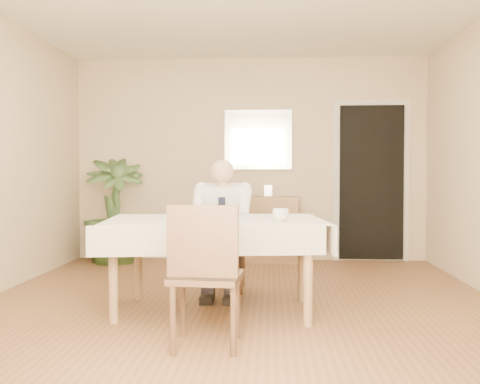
# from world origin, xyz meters

# --- Properties ---
(room) EXTENTS (5.00, 5.02, 2.60)m
(room) POSITION_xyz_m (0.00, 0.00, 1.30)
(room) COLOR brown
(room) RESTS_ON ground
(window) EXTENTS (1.34, 0.04, 1.44)m
(window) POSITION_xyz_m (0.00, -2.47, 1.45)
(window) COLOR silver
(window) RESTS_ON room
(doorway) EXTENTS (0.96, 0.07, 2.10)m
(doorway) POSITION_xyz_m (1.55, 2.46, 1.00)
(doorway) COLOR silver
(doorway) RESTS_ON ground
(mirror) EXTENTS (0.86, 0.04, 0.76)m
(mirror) POSITION_xyz_m (0.11, 2.47, 1.55)
(mirror) COLOR silver
(mirror) RESTS_ON room
(dining_table) EXTENTS (1.83, 1.21, 0.75)m
(dining_table) POSITION_xyz_m (-0.17, -0.16, 0.67)
(dining_table) COLOR olive
(dining_table) RESTS_ON ground
(chair_far) EXTENTS (0.45, 0.45, 0.86)m
(chair_far) POSITION_xyz_m (-0.17, 0.72, 0.48)
(chair_far) COLOR #482D1D
(chair_far) RESTS_ON ground
(chair_near) EXTENTS (0.47, 0.47, 0.92)m
(chair_near) POSITION_xyz_m (-0.14, -1.09, 0.52)
(chair_near) COLOR #482D1D
(chair_near) RESTS_ON ground
(seated_man) EXTENTS (0.48, 0.72, 1.24)m
(seated_man) POSITION_xyz_m (-0.17, 0.44, 0.69)
(seated_man) COLOR white
(seated_man) RESTS_ON ground
(plate) EXTENTS (0.26, 0.26, 0.02)m
(plate) POSITION_xyz_m (-0.17, 0.07, 0.76)
(plate) COLOR white
(plate) RESTS_ON dining_table
(food) EXTENTS (0.14, 0.14, 0.06)m
(food) POSITION_xyz_m (-0.17, 0.07, 0.78)
(food) COLOR olive
(food) RESTS_ON dining_table
(knife) EXTENTS (0.01, 0.13, 0.01)m
(knife) POSITION_xyz_m (-0.13, 0.01, 0.78)
(knife) COLOR silver
(knife) RESTS_ON dining_table
(fork) EXTENTS (0.01, 0.13, 0.01)m
(fork) POSITION_xyz_m (-0.21, 0.01, 0.78)
(fork) COLOR silver
(fork) RESTS_ON dining_table
(coffee_mug) EXTENTS (0.13, 0.13, 0.10)m
(coffee_mug) POSITION_xyz_m (0.35, -0.34, 0.80)
(coffee_mug) COLOR white
(coffee_mug) RESTS_ON dining_table
(sideboard) EXTENTS (1.05, 0.43, 0.83)m
(sideboard) POSITION_xyz_m (0.11, 2.32, 0.41)
(sideboard) COLOR olive
(sideboard) RESTS_ON ground
(photo_frame_left) EXTENTS (0.10, 0.02, 0.14)m
(photo_frame_left) POSITION_xyz_m (-0.32, 2.38, 0.90)
(photo_frame_left) COLOR silver
(photo_frame_left) RESTS_ON sideboard
(photo_frame_center) EXTENTS (0.10, 0.02, 0.14)m
(photo_frame_center) POSITION_xyz_m (-0.04, 2.39, 0.90)
(photo_frame_center) COLOR silver
(photo_frame_center) RESTS_ON sideboard
(photo_frame_right) EXTENTS (0.10, 0.02, 0.14)m
(photo_frame_right) POSITION_xyz_m (0.24, 2.40, 0.90)
(photo_frame_right) COLOR silver
(photo_frame_right) RESTS_ON sideboard
(potted_palm) EXTENTS (0.95, 0.95, 1.31)m
(potted_palm) POSITION_xyz_m (-1.68, 2.15, 0.66)
(potted_palm) COLOR #355326
(potted_palm) RESTS_ON ground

